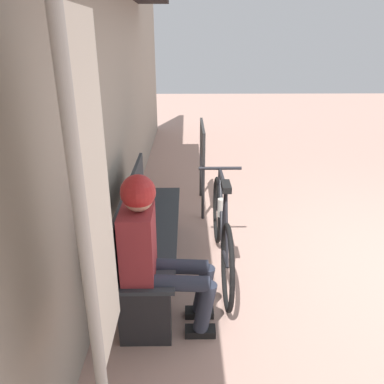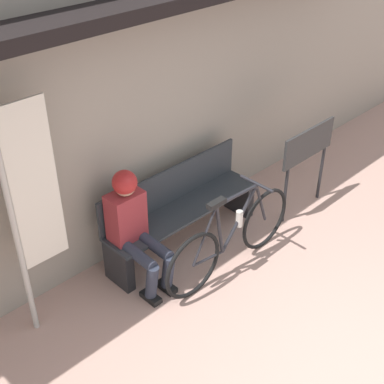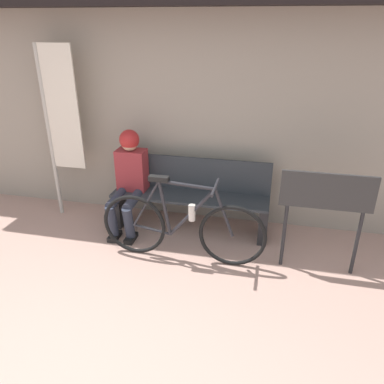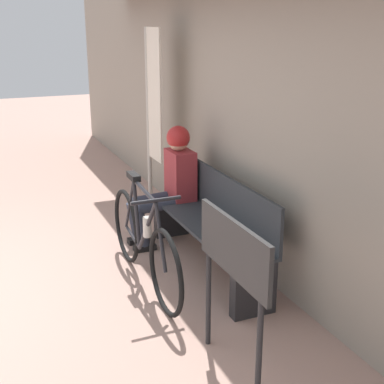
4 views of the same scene
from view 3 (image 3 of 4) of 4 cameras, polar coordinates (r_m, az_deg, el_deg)
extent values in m
cube|color=#9E9384|center=(4.48, -2.03, 15.59)|extent=(12.00, 0.12, 3.20)
cube|color=#2D3338|center=(4.35, -0.36, -0.71)|extent=(1.83, 0.42, 0.03)
cube|color=#2D3338|center=(4.44, 0.19, 2.85)|extent=(1.83, 0.03, 0.40)
cube|color=#232326|center=(4.70, -10.71, -2.22)|extent=(0.10, 0.36, 0.43)
cube|color=#232326|center=(4.37, 10.83, -4.48)|extent=(0.10, 0.36, 0.43)
torus|color=black|center=(4.01, -8.78, -4.97)|extent=(0.69, 0.04, 0.69)
torus|color=black|center=(3.79, 6.17, -6.71)|extent=(0.69, 0.04, 0.69)
cylinder|color=#232328|center=(3.62, -0.82, 1.07)|extent=(0.56, 0.03, 0.07)
cylinder|color=#232328|center=(3.74, -0.02, -3.17)|extent=(0.48, 0.03, 0.58)
cylinder|color=#232328|center=(3.80, -4.16, -2.50)|extent=(0.14, 0.03, 0.60)
cylinder|color=#232328|center=(3.97, -6.07, -5.70)|extent=(0.40, 0.03, 0.09)
cylinder|color=#232328|center=(3.84, -7.01, -1.78)|extent=(0.31, 0.02, 0.54)
cylinder|color=#232328|center=(3.68, 4.90, -3.25)|extent=(0.22, 0.03, 0.51)
cube|color=black|center=(3.68, -5.09, 2.05)|extent=(0.20, 0.07, 0.05)
cylinder|color=#232328|center=(3.57, 3.57, 0.71)|extent=(0.03, 0.40, 0.03)
cylinder|color=beige|center=(3.74, -0.02, -3.17)|extent=(0.07, 0.07, 0.17)
cylinder|color=#2D3342|center=(4.40, -11.32, -0.86)|extent=(0.11, 0.45, 0.13)
cylinder|color=#2D3342|center=(4.33, -12.08, -4.32)|extent=(0.11, 0.17, 0.40)
cube|color=black|center=(4.47, -11.68, -6.60)|extent=(0.10, 0.22, 0.06)
cylinder|color=#2D3342|center=(4.33, -8.88, -1.12)|extent=(0.11, 0.45, 0.13)
cylinder|color=#2D3342|center=(4.26, -9.62, -4.65)|extent=(0.11, 0.17, 0.40)
cube|color=black|center=(4.39, -9.28, -6.95)|extent=(0.10, 0.22, 0.06)
cube|color=maroon|center=(4.48, -9.11, 3.36)|extent=(0.34, 0.22, 0.49)
sphere|color=tan|center=(4.35, -9.51, 7.50)|extent=(0.20, 0.20, 0.20)
sphere|color=#B22323|center=(4.34, -9.53, 7.88)|extent=(0.23, 0.23, 0.23)
cylinder|color=#B7B2A8|center=(4.87, -20.86, 8.07)|extent=(0.05, 0.05, 2.09)
cube|color=silver|center=(4.68, -19.11, 11.85)|extent=(0.40, 0.02, 1.44)
cylinder|color=#232326|center=(3.89, 13.81, -6.47)|extent=(0.04, 0.04, 0.69)
cylinder|color=#232326|center=(3.98, 23.77, -7.23)|extent=(0.04, 0.04, 0.69)
cube|color=#2D2D2D|center=(3.69, 19.95, 0.08)|extent=(0.86, 0.03, 0.36)
camera|label=1|loc=(5.20, -36.14, 16.73)|focal=35.00mm
camera|label=2|loc=(4.21, -78.73, 24.79)|focal=50.00mm
camera|label=4|loc=(3.70, 71.26, 6.01)|focal=50.00mm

